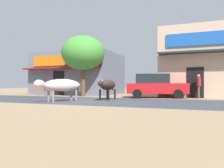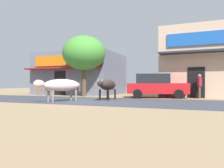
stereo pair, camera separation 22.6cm
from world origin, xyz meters
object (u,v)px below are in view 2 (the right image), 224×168
(roadside_tree, at_px, (84,53))
(cafe_chair_by_doorway, at_px, (39,89))
(cow_near_brown, at_px, (61,85))
(pedestrian_by_shop, at_px, (199,84))
(cafe_chair_near_tree, at_px, (48,90))
(parked_hatchback_car, at_px, (156,86))
(cow_far_dark, at_px, (107,85))

(roadside_tree, xyz_separation_m, cafe_chair_by_doorway, (-4.31, -0.09, -2.84))
(cow_near_brown, distance_m, pedestrian_by_shop, 8.82)
(cafe_chair_near_tree, xyz_separation_m, cafe_chair_by_doorway, (-1.30, 0.46, 0.00))
(cafe_chair_near_tree, bearing_deg, pedestrian_by_shop, 5.32)
(pedestrian_by_shop, height_order, cafe_chair_by_doorway, pedestrian_by_shop)
(roadside_tree, height_order, parked_hatchback_car, roadside_tree)
(cafe_chair_by_doorway, bearing_deg, cow_far_dark, -19.57)
(cow_far_dark, xyz_separation_m, cafe_chair_by_doorway, (-7.47, 2.66, -0.37))
(pedestrian_by_shop, bearing_deg, cafe_chair_near_tree, -174.68)
(cow_far_dark, relative_size, cafe_chair_by_doorway, 3.01)
(parked_hatchback_car, height_order, cafe_chair_by_doorway, parked_hatchback_car)
(roadside_tree, distance_m, cafe_chair_by_doorway, 5.16)
(cow_near_brown, bearing_deg, parked_hatchback_car, 51.12)
(pedestrian_by_shop, bearing_deg, cow_far_dark, -147.85)
(cow_far_dark, bearing_deg, cafe_chair_near_tree, 160.44)
(parked_hatchback_car, xyz_separation_m, cow_far_dark, (-2.36, -2.98, 0.04))
(cafe_chair_by_doorway, bearing_deg, parked_hatchback_car, 1.87)
(pedestrian_by_shop, bearing_deg, roadside_tree, -176.57)
(parked_hatchback_car, relative_size, cafe_chair_by_doorway, 4.71)
(cow_far_dark, bearing_deg, pedestrian_by_shop, 32.15)
(parked_hatchback_car, distance_m, cow_far_dark, 3.80)
(roadside_tree, xyz_separation_m, cow_near_brown, (1.37, -4.92, -2.48))
(roadside_tree, distance_m, parked_hatchback_car, 6.08)
(cafe_chair_near_tree, height_order, cafe_chair_by_doorway, same)
(roadside_tree, xyz_separation_m, parked_hatchback_car, (5.53, 0.23, -2.51))
(cafe_chair_near_tree, relative_size, cafe_chair_by_doorway, 1.00)
(cafe_chair_by_doorway, bearing_deg, roadside_tree, 1.23)
(cow_far_dark, relative_size, cafe_chair_near_tree, 3.01)
(parked_hatchback_car, relative_size, pedestrian_by_shop, 2.72)
(cow_near_brown, distance_m, cafe_chair_by_doorway, 7.47)
(parked_hatchback_car, distance_m, cafe_chair_by_doorway, 9.85)
(cow_near_brown, distance_m, cow_far_dark, 2.82)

